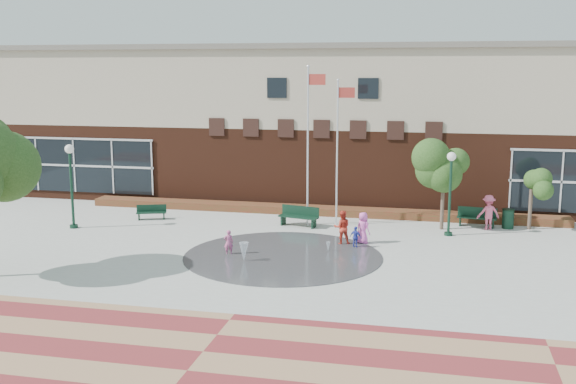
% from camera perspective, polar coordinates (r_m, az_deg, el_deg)
% --- Properties ---
extents(ground, '(120.00, 120.00, 0.00)m').
position_cam_1_polar(ground, '(25.79, -1.94, -7.26)').
color(ground, '#666056').
rests_on(ground, ground).
extents(plaza_concrete, '(46.00, 18.00, 0.01)m').
position_cam_1_polar(plaza_concrete, '(29.52, -0.00, -4.96)').
color(plaza_concrete, '#A8A8A0').
rests_on(plaza_concrete, ground).
extents(paver_band, '(46.00, 6.00, 0.01)m').
position_cam_1_polar(paver_band, '(19.52, -7.20, -13.29)').
color(paver_band, maroon).
rests_on(paver_band, ground).
extents(splash_pad, '(8.40, 8.40, 0.01)m').
position_cam_1_polar(splash_pad, '(28.58, -0.44, -5.48)').
color(splash_pad, '#383A3D').
rests_on(splash_pad, ground).
extents(library_building, '(44.40, 10.40, 9.20)m').
position_cam_1_polar(library_building, '(41.85, 4.02, 6.01)').
color(library_building, '#4B2315').
rests_on(library_building, ground).
extents(flower_bed, '(26.00, 1.20, 0.40)m').
position_cam_1_polar(flower_bed, '(36.77, 2.57, -1.90)').
color(flower_bed, maroon).
rests_on(flower_bed, ground).
extents(flagpole_left, '(0.94, 0.15, 8.01)m').
position_cam_1_polar(flagpole_left, '(33.57, 1.76, 4.64)').
color(flagpole_left, white).
rests_on(flagpole_left, ground).
extents(flagpole_right, '(0.90, 0.17, 7.35)m').
position_cam_1_polar(flagpole_right, '(33.62, 4.26, 4.02)').
color(flagpole_right, white).
rests_on(flagpole_right, ground).
extents(lamp_left, '(0.44, 0.44, 4.19)m').
position_cam_1_polar(lamp_left, '(34.74, -17.90, 1.25)').
color(lamp_left, '#133222').
rests_on(lamp_left, ground).
extents(lamp_right, '(0.42, 0.42, 4.01)m').
position_cam_1_polar(lamp_right, '(32.47, 13.58, 0.65)').
color(lamp_right, '#133222').
rests_on(lamp_right, ground).
extents(bench_left, '(1.60, 0.91, 0.78)m').
position_cam_1_polar(bench_left, '(36.12, -11.48, -1.92)').
color(bench_left, '#133222').
rests_on(bench_left, ground).
extents(bench_mid, '(2.11, 1.02, 1.02)m').
position_cam_1_polar(bench_mid, '(33.84, 0.90, -2.40)').
color(bench_mid, '#133222').
rests_on(bench_mid, ground).
extents(bench_right, '(1.97, 0.76, 0.97)m').
position_cam_1_polar(bench_right, '(35.09, 15.68, -2.36)').
color(bench_right, '#133222').
rests_on(bench_right, ground).
extents(trash_can, '(0.61, 0.61, 0.99)m').
position_cam_1_polar(trash_can, '(35.10, 18.13, -2.16)').
color(trash_can, '#133222').
rests_on(trash_can, ground).
extents(tree_mid, '(2.54, 2.54, 4.29)m').
position_cam_1_polar(tree_mid, '(33.58, 13.07, 2.07)').
color(tree_mid, '#49382E').
rests_on(tree_mid, ground).
extents(tree_small_right, '(1.93, 1.93, 3.29)m').
position_cam_1_polar(tree_small_right, '(34.91, 19.95, 0.84)').
color(tree_small_right, '#49382E').
rests_on(tree_small_right, ground).
extents(water_jet_a, '(0.40, 0.40, 0.78)m').
position_cam_1_polar(water_jet_a, '(27.90, -3.75, -5.91)').
color(water_jet_a, white).
rests_on(water_jet_a, ground).
extents(water_jet_b, '(0.19, 0.19, 0.42)m').
position_cam_1_polar(water_jet_b, '(29.30, 3.42, -5.11)').
color(water_jet_b, white).
rests_on(water_jet_b, ground).
extents(child_splash, '(0.47, 0.40, 1.08)m').
position_cam_1_polar(child_splash, '(28.83, -5.05, -4.27)').
color(child_splash, '#CB578E').
rests_on(child_splash, ground).
extents(adult_red, '(0.88, 0.77, 1.56)m').
position_cam_1_polar(adult_red, '(30.47, 4.60, -3.01)').
color(adult_red, red).
rests_on(adult_red, ground).
extents(adult_pink, '(0.85, 0.78, 1.45)m').
position_cam_1_polar(adult_pink, '(30.67, 6.37, -3.05)').
color(adult_pink, '#F25FC9').
rests_on(adult_pink, ground).
extents(child_blue, '(0.61, 0.44, 0.97)m').
position_cam_1_polar(child_blue, '(29.97, 5.75, -3.83)').
color(child_blue, '#323EB9').
rests_on(child_blue, ground).
extents(person_bench, '(1.27, 0.98, 1.74)m').
position_cam_1_polar(person_bench, '(34.51, 16.60, -1.67)').
color(person_bench, '#E95D83').
rests_on(person_bench, ground).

